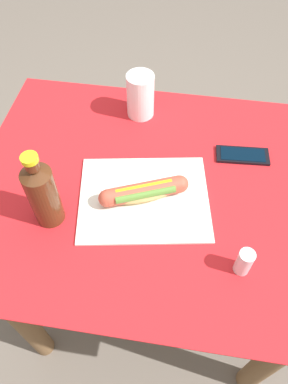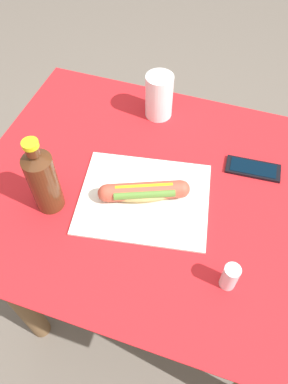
# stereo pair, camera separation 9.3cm
# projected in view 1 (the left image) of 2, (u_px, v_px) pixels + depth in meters

# --- Properties ---
(ground_plane) EXTENTS (6.00, 6.00, 0.00)m
(ground_plane) POSITION_uv_depth(u_px,v_px,m) (153.00, 293.00, 1.59)
(ground_plane) COLOR #6B6056
(ground_plane) RESTS_ON ground
(dining_table) EXTENTS (1.01, 0.79, 0.77)m
(dining_table) POSITION_uv_depth(u_px,v_px,m) (157.00, 219.00, 1.11)
(dining_table) COLOR brown
(dining_table) RESTS_ON ground
(paper_wrapper) EXTENTS (0.37, 0.32, 0.01)m
(paper_wrapper) POSITION_uv_depth(u_px,v_px,m) (144.00, 198.00, 0.95)
(paper_wrapper) COLOR silver
(paper_wrapper) RESTS_ON dining_table
(hot_dog) EXTENTS (0.22, 0.12, 0.05)m
(hot_dog) POSITION_uv_depth(u_px,v_px,m) (144.00, 192.00, 0.93)
(hot_dog) COLOR #DBB26B
(hot_dog) RESTS_ON paper_wrapper
(cell_phone) EXTENTS (0.15, 0.07, 0.01)m
(cell_phone) POSITION_uv_depth(u_px,v_px,m) (243.00, 155.00, 1.04)
(cell_phone) COLOR black
(cell_phone) RESTS_ON dining_table
(soda_bottle) EXTENTS (0.07, 0.07, 0.22)m
(soda_bottle) POSITION_uv_depth(u_px,v_px,m) (43.00, 193.00, 0.84)
(soda_bottle) COLOR #4C2814
(soda_bottle) RESTS_ON dining_table
(drinking_cup) EXTENTS (0.08, 0.08, 0.14)m
(drinking_cup) POSITION_uv_depth(u_px,v_px,m) (140.00, 96.00, 1.09)
(drinking_cup) COLOR white
(drinking_cup) RESTS_ON dining_table
(salt_shaker) EXTENTS (0.04, 0.04, 0.07)m
(salt_shaker) POSITION_uv_depth(u_px,v_px,m) (244.00, 262.00, 0.81)
(salt_shaker) COLOR silver
(salt_shaker) RESTS_ON dining_table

